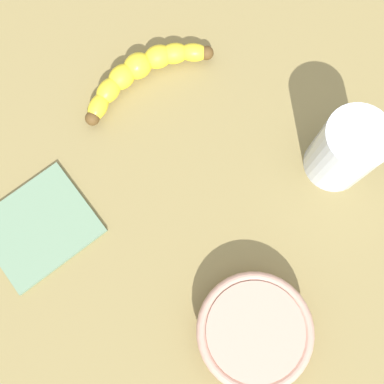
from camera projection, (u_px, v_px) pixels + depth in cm
name	position (u px, v px, depth cm)	size (l,w,h in cm)	color
wooden_tabletop	(211.00, 161.00, 62.49)	(120.00, 120.00, 3.00)	olive
banana	(141.00, 71.00, 62.27)	(7.22, 19.95, 3.52)	yellow
smoothie_glass	(345.00, 151.00, 55.91)	(7.82, 7.82, 10.48)	silver
ceramic_bowl	(254.00, 331.00, 53.04)	(13.51, 13.51, 4.34)	tan
folded_napkin	(39.00, 227.00, 58.42)	(11.51, 13.17, 0.60)	slate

